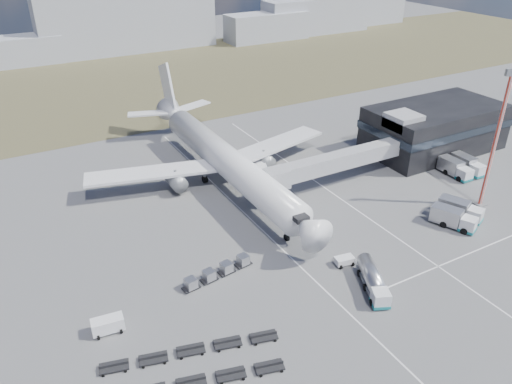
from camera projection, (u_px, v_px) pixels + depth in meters
ground at (319, 270)px, 73.64m from camera, size 420.00×420.00×0.00m
grass_strip at (116, 83)px, 157.82m from camera, size 420.00×90.00×0.01m
lane_markings at (358, 242)px, 80.13m from camera, size 47.12×110.00×0.01m
terminal at (434, 127)px, 109.95m from camera, size 30.40×16.40×11.00m
jet_bridge at (326, 164)px, 93.67m from camera, size 30.30×3.80×7.05m
airliner at (222, 157)px, 95.88m from camera, size 51.59×64.53×17.62m
skyline at (114, 29)px, 188.11m from camera, size 317.16×25.07×24.08m
fuel_tanker at (373, 280)px, 69.15m from camera, size 5.93×9.39×2.99m
pushback_tug at (344, 261)px, 74.48m from camera, size 3.08×2.04×1.33m
utility_van at (108, 325)px, 62.09m from camera, size 4.10×2.20×2.13m
catering_truck at (260, 170)px, 99.67m from camera, size 4.48×6.52×2.77m
service_trucks_near at (457, 214)px, 84.57m from camera, size 8.58×9.21×2.97m
service_trucks_far at (461, 167)px, 100.79m from camera, size 6.32×7.51×2.97m
uld_row at (218, 272)px, 71.76m from camera, size 11.53×3.10×1.58m
floodlight_mast at (495, 141)px, 84.56m from camera, size 2.36×1.92×24.82m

